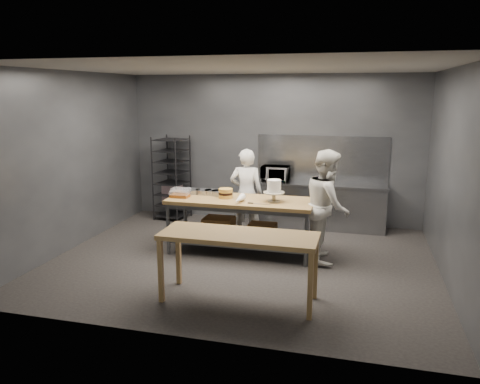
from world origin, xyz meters
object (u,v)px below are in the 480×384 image
object	(u,v)px
near_counter	(239,240)
chef_behind	(246,194)
speed_rack	(172,179)
frosted_cake_stand	(274,188)
work_table	(239,219)
microwave	(275,174)
layer_cake	(226,193)
chef_right	(327,206)

from	to	relation	value
near_counter	chef_behind	world-z (taller)	chef_behind
speed_rack	frosted_cake_stand	bearing A→B (deg)	-35.27
work_table	frosted_cake_stand	xyz separation A→B (m)	(0.59, -0.06, 0.57)
microwave	work_table	bearing A→B (deg)	-98.52
near_counter	frosted_cake_stand	bearing A→B (deg)	85.99
frosted_cake_stand	near_counter	bearing A→B (deg)	-94.01
microwave	layer_cake	distance (m)	1.87
layer_cake	near_counter	bearing A→B (deg)	-68.78
near_counter	chef_behind	size ratio (longest dim) A/B	1.21
chef_right	frosted_cake_stand	bearing A→B (deg)	85.83
near_counter	speed_rack	distance (m)	4.27
near_counter	speed_rack	bearing A→B (deg)	124.11
microwave	chef_right	bearing A→B (deg)	-57.13
work_table	layer_cake	xyz separation A→B (m)	(-0.23, 0.00, 0.43)
near_counter	speed_rack	world-z (taller)	speed_rack
chef_behind	layer_cake	size ratio (longest dim) A/B	7.11
work_table	chef_right	world-z (taller)	chef_right
microwave	frosted_cake_stand	distance (m)	1.89
chef_right	layer_cake	distance (m)	1.68
microwave	speed_rack	bearing A→B (deg)	-177.91
near_counter	layer_cake	distance (m)	1.95
chef_behind	frosted_cake_stand	world-z (taller)	chef_behind
speed_rack	layer_cake	bearing A→B (deg)	-45.56
microwave	layer_cake	size ratio (longest dim) A/B	2.33
work_table	speed_rack	world-z (taller)	speed_rack
frosted_cake_stand	layer_cake	distance (m)	0.84
speed_rack	chef_right	xyz separation A→B (m)	(3.36, -1.73, 0.04)
near_counter	work_table	bearing A→B (deg)	104.53
work_table	chef_behind	size ratio (longest dim) A/B	1.45
chef_behind	work_table	bearing A→B (deg)	88.42
chef_behind	microwave	size ratio (longest dim) A/B	3.05
near_counter	microwave	distance (m)	3.62
near_counter	chef_right	distance (m)	2.05
frosted_cake_stand	speed_rack	bearing A→B (deg)	144.73
work_table	frosted_cake_stand	size ratio (longest dim) A/B	6.68
work_table	speed_rack	size ratio (longest dim) A/B	1.37
work_table	frosted_cake_stand	distance (m)	0.82
near_counter	chef_behind	xyz separation A→B (m)	(-0.55, 2.62, 0.01)
frosted_cake_stand	work_table	bearing A→B (deg)	174.62
layer_cake	work_table	bearing A→B (deg)	-0.01
work_table	chef_behind	bearing A→B (deg)	95.68
near_counter	chef_behind	distance (m)	2.68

